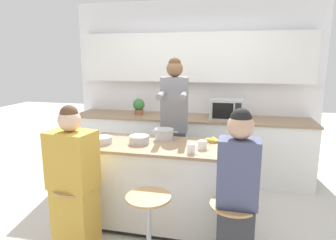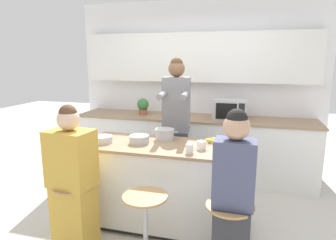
# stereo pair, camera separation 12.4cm
# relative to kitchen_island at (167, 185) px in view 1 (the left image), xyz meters

# --- Properties ---
(ground_plane) EXTENTS (16.00, 16.00, 0.00)m
(ground_plane) POSITION_rel_kitchen_island_xyz_m (0.00, 0.00, -0.47)
(ground_plane) COLOR beige
(wall_back) EXTENTS (3.90, 0.22, 2.70)m
(wall_back) POSITION_rel_kitchen_island_xyz_m (0.00, 1.83, 1.08)
(wall_back) COLOR white
(wall_back) RESTS_ON ground_plane
(back_counter) EXTENTS (3.61, 0.69, 0.94)m
(back_counter) POSITION_rel_kitchen_island_xyz_m (0.00, 1.49, 0.00)
(back_counter) COLOR white
(back_counter) RESTS_ON ground_plane
(kitchen_island) EXTENTS (1.79, 0.72, 0.92)m
(kitchen_island) POSITION_rel_kitchen_island_xyz_m (0.00, 0.00, 0.00)
(kitchen_island) COLOR black
(kitchen_island) RESTS_ON ground_plane
(bar_stool_leftmost) EXTENTS (0.39, 0.39, 0.66)m
(bar_stool_leftmost) POSITION_rel_kitchen_island_xyz_m (-0.72, -0.64, -0.10)
(bar_stool_leftmost) COLOR tan
(bar_stool_leftmost) RESTS_ON ground_plane
(bar_stool_center) EXTENTS (0.39, 0.39, 0.66)m
(bar_stool_center) POSITION_rel_kitchen_island_xyz_m (0.00, -0.67, -0.10)
(bar_stool_center) COLOR tan
(bar_stool_center) RESTS_ON ground_plane
(bar_stool_rightmost) EXTENTS (0.39, 0.39, 0.66)m
(bar_stool_rightmost) POSITION_rel_kitchen_island_xyz_m (0.72, -0.65, -0.10)
(bar_stool_rightmost) COLOR tan
(bar_stool_rightmost) RESTS_ON ground_plane
(person_cooking) EXTENTS (0.40, 0.63, 1.82)m
(person_cooking) POSITION_rel_kitchen_island_xyz_m (-0.05, 0.65, 0.46)
(person_cooking) COLOR #383842
(person_cooking) RESTS_ON ground_plane
(person_wrapped_blanket) EXTENTS (0.44, 0.34, 1.42)m
(person_wrapped_blanket) POSITION_rel_kitchen_island_xyz_m (-0.71, -0.65, 0.21)
(person_wrapped_blanket) COLOR gold
(person_wrapped_blanket) RESTS_ON ground_plane
(person_seated_near) EXTENTS (0.32, 0.27, 1.44)m
(person_seated_near) POSITION_rel_kitchen_island_xyz_m (0.74, -0.65, 0.22)
(person_seated_near) COLOR #333338
(person_seated_near) RESTS_ON ground_plane
(cooking_pot) EXTENTS (0.31, 0.22, 0.12)m
(cooking_pot) POSITION_rel_kitchen_island_xyz_m (-0.07, 0.19, 0.52)
(cooking_pot) COLOR #B7BABC
(cooking_pot) RESTS_ON kitchen_island
(fruit_bowl) EXTENTS (0.21, 0.21, 0.07)m
(fruit_bowl) POSITION_rel_kitchen_island_xyz_m (-0.68, -0.11, 0.49)
(fruit_bowl) COLOR #B7BABC
(fruit_bowl) RESTS_ON kitchen_island
(mixing_bowl_steel) EXTENTS (0.21, 0.21, 0.08)m
(mixing_bowl_steel) POSITION_rel_kitchen_island_xyz_m (-0.29, -0.02, 0.50)
(mixing_bowl_steel) COLOR #B7BABC
(mixing_bowl_steel) RESTS_ON kitchen_island
(coffee_cup_near) EXTENTS (0.11, 0.07, 0.09)m
(coffee_cup_near) POSITION_rel_kitchen_island_xyz_m (0.30, -0.23, 0.50)
(coffee_cup_near) COLOR white
(coffee_cup_near) RESTS_ON kitchen_island
(coffee_cup_far) EXTENTS (0.12, 0.09, 0.09)m
(coffee_cup_far) POSITION_rel_kitchen_island_xyz_m (0.38, -0.07, 0.50)
(coffee_cup_far) COLOR white
(coffee_cup_far) RESTS_ON kitchen_island
(banana_bunch) EXTENTS (0.18, 0.13, 0.06)m
(banana_bunch) POSITION_rel_kitchen_island_xyz_m (0.46, 0.20, 0.48)
(banana_bunch) COLOR yellow
(banana_bunch) RESTS_ON kitchen_island
(juice_carton) EXTENTS (0.08, 0.08, 0.20)m
(juice_carton) POSITION_rel_kitchen_island_xyz_m (0.68, 0.18, 0.55)
(juice_carton) COLOR #7A428E
(juice_carton) RESTS_ON kitchen_island
(microwave) EXTENTS (0.47, 0.35, 0.30)m
(microwave) POSITION_rel_kitchen_island_xyz_m (0.56, 1.44, 0.62)
(microwave) COLOR #B2B5B7
(microwave) RESTS_ON back_counter
(potted_plant) EXTENTS (0.19, 0.19, 0.25)m
(potted_plant) POSITION_rel_kitchen_island_xyz_m (-0.80, 1.49, 0.61)
(potted_plant) COLOR #93563D
(potted_plant) RESTS_ON back_counter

